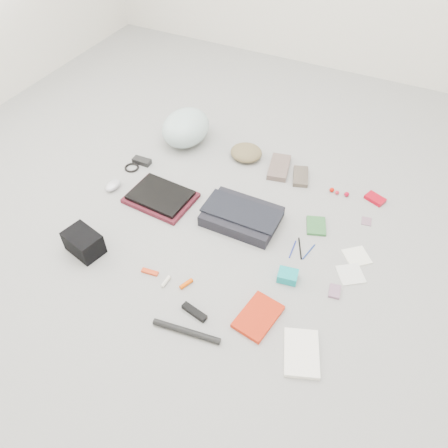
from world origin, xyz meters
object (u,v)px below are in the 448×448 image
at_px(bike_helmet, 186,128).
at_px(camera_bag, 84,243).
at_px(messenger_bag, 242,216).
at_px(laptop, 160,195).
at_px(accordion_wallet, 288,276).
at_px(book_red, 258,316).

distance_m(bike_helmet, camera_bag, 1.04).
bearing_deg(camera_bag, bike_helmet, 104.01).
distance_m(messenger_bag, bike_helmet, 0.80).
xyz_separation_m(messenger_bag, laptop, (-0.48, -0.05, 0.00)).
relative_size(laptop, camera_bag, 1.77).
height_order(messenger_bag, accordion_wallet, messenger_bag).
bearing_deg(bike_helmet, messenger_bag, -38.73).
distance_m(laptop, book_red, 0.92).
relative_size(messenger_bag, camera_bag, 2.13).
relative_size(book_red, accordion_wallet, 2.37).
xyz_separation_m(messenger_bag, bike_helmet, (-0.62, 0.50, 0.07)).
bearing_deg(laptop, accordion_wallet, -10.11).
xyz_separation_m(laptop, book_red, (0.79, -0.46, -0.02)).
height_order(laptop, bike_helmet, bike_helmet).
bearing_deg(messenger_bag, laptop, -173.91).
relative_size(laptop, accordion_wallet, 3.47).
xyz_separation_m(bike_helmet, book_red, (0.94, -1.01, -0.09)).
relative_size(messenger_bag, accordion_wallet, 4.17).
bearing_deg(accordion_wallet, book_red, -108.84).
distance_m(camera_bag, accordion_wallet, 1.02).
bearing_deg(laptop, book_red, -26.59).
distance_m(messenger_bag, laptop, 0.48).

